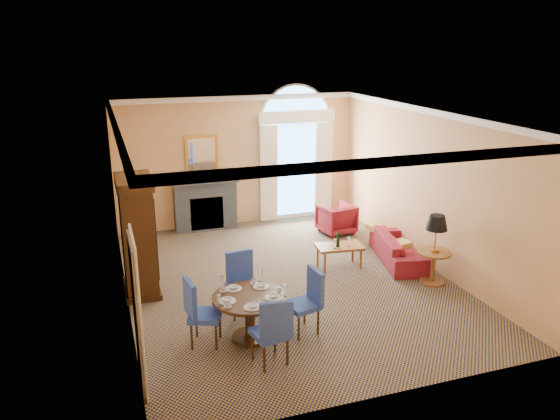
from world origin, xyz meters
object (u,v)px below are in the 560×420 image
object	(u,v)px
sofa	(399,248)
coffee_table	(340,247)
dining_table	(250,307)
armoire	(138,238)
side_table	(435,241)
armchair	(336,219)

from	to	relation	value
sofa	coffee_table	xyz separation A→B (m)	(-1.34, 0.08, 0.16)
dining_table	coffee_table	world-z (taller)	dining_table
sofa	armoire	bearing A→B (deg)	99.96
coffee_table	side_table	world-z (taller)	side_table
dining_table	coffee_table	xyz separation A→B (m)	(2.48, 2.11, -0.11)
coffee_table	armoire	bearing A→B (deg)	-176.31
dining_table	armchair	world-z (taller)	dining_table
dining_table	sofa	bearing A→B (deg)	28.01
coffee_table	side_table	size ratio (longest dim) A/B	0.75
armchair	coffee_table	size ratio (longest dim) A/B	0.79
armchair	coffee_table	xyz separation A→B (m)	(-0.80, -1.94, 0.09)
sofa	coffee_table	bearing A→B (deg)	99.57
sofa	side_table	size ratio (longest dim) A/B	1.45
sofa	coffee_table	size ratio (longest dim) A/B	1.95
armoire	side_table	bearing A→B (deg)	-15.19
side_table	sofa	bearing A→B (deg)	92.45
armoire	coffee_table	bearing A→B (deg)	-2.87
dining_table	armchair	xyz separation A→B (m)	(3.29, 4.05, -0.19)
coffee_table	sofa	bearing A→B (deg)	3.16
coffee_table	dining_table	bearing A→B (deg)	-133.07
dining_table	sofa	world-z (taller)	dining_table
armchair	armoire	bearing A→B (deg)	11.31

